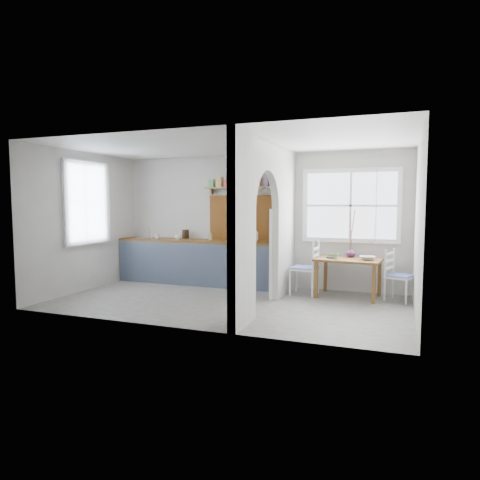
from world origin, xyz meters
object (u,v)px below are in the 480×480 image
(kettle, at_px, (252,235))
(chair_left, at_px, (304,268))
(chair_right, at_px, (400,276))
(vase, at_px, (351,252))
(dining_table, at_px, (348,278))

(kettle, bearing_deg, chair_left, 0.93)
(chair_right, relative_size, kettle, 3.27)
(chair_right, height_order, vase, chair_right)
(dining_table, distance_m, chair_left, 0.78)
(chair_left, bearing_deg, chair_right, 94.38)
(chair_left, bearing_deg, dining_table, 96.87)
(chair_left, xyz_separation_m, vase, (0.78, 0.25, 0.28))
(chair_left, height_order, chair_right, chair_left)
(dining_table, bearing_deg, kettle, -176.77)
(dining_table, bearing_deg, chair_left, -170.51)
(dining_table, xyz_separation_m, chair_left, (-0.77, -0.04, 0.15))
(chair_right, bearing_deg, chair_left, 111.68)
(dining_table, relative_size, vase, 6.27)
(dining_table, xyz_separation_m, chair_right, (0.85, -0.02, 0.10))
(chair_right, relative_size, vase, 5.03)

